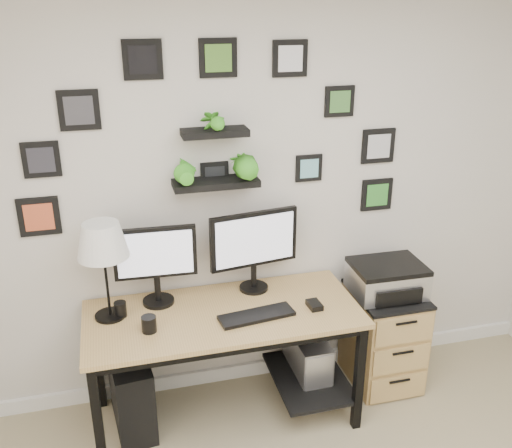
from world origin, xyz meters
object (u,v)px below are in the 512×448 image
object	(u,v)px
file_cabinet	(383,337)
table_lamp	(102,243)
monitor_right	(254,245)
desk	(228,326)
mug	(149,324)
pc_tower_black	(131,391)
printer	(387,279)
pc_tower_grey	(307,364)
monitor_left	(156,260)

from	to	relation	value
file_cabinet	table_lamp	bearing A→B (deg)	179.26
monitor_right	file_cabinet	xyz separation A→B (m)	(0.86, -0.13, -0.72)
desk	file_cabinet	world-z (taller)	desk
monitor_right	mug	world-z (taller)	monitor_right
monitor_right	pc_tower_black	size ratio (longest dim) A/B	1.15
printer	file_cabinet	bearing A→B (deg)	-13.26
table_lamp	printer	bearing A→B (deg)	-0.65
pc_tower_grey	file_cabinet	xyz separation A→B (m)	(0.54, 0.01, 0.11)
pc_tower_black	table_lamp	bearing A→B (deg)	142.86
mug	printer	size ratio (longest dim) A/B	0.20
pc_tower_black	file_cabinet	bearing A→B (deg)	-5.06
pc_tower_grey	mug	bearing A→B (deg)	-169.90
mug	file_cabinet	world-z (taller)	mug
desk	table_lamp	size ratio (longest dim) A/B	2.76
monitor_left	pc_tower_black	size ratio (longest dim) A/B	1.01
printer	desk	bearing A→B (deg)	-176.71
monitor_left	mug	distance (m)	0.39
monitor_right	pc_tower_grey	distance (m)	0.91
mug	pc_tower_grey	world-z (taller)	mug
desk	pc_tower_black	size ratio (longest dim) A/B	3.30
pc_tower_black	desk	bearing A→B (deg)	-9.25
mug	file_cabinet	xyz separation A→B (m)	(1.54, 0.19, -0.46)
monitor_left	printer	distance (m)	1.48
table_lamp	pc_tower_black	xyz separation A→B (m)	(0.07, -0.04, -0.97)
monitor_left	table_lamp	bearing A→B (deg)	-163.57
pc_tower_grey	pc_tower_black	bearing A→B (deg)	-179.53
desk	printer	distance (m)	1.07
pc_tower_black	printer	size ratio (longest dim) A/B	1.06
mug	pc_tower_black	bearing A→B (deg)	127.74
desk	monitor_right	size ratio (longest dim) A/B	2.88
monitor_right	printer	distance (m)	0.91
monitor_right	mug	distance (m)	0.79
file_cabinet	printer	bearing A→B (deg)	166.74
monitor_left	printer	size ratio (longest dim) A/B	1.07
desk	monitor_left	world-z (taller)	monitor_left
monitor_left	pc_tower_black	bearing A→B (deg)	-148.63
mug	pc_tower_grey	xyz separation A→B (m)	(1.00, 0.18, -0.57)
table_lamp	pc_tower_black	size ratio (longest dim) A/B	1.19
monitor_left	mug	bearing A→B (deg)	-105.07
monitor_right	file_cabinet	size ratio (longest dim) A/B	0.83
monitor_right	table_lamp	xyz separation A→B (m)	(-0.88, -0.10, 0.16)
table_lamp	pc_tower_black	distance (m)	0.98
pc_tower_black	printer	distance (m)	1.74
monitor_left	pc_tower_black	distance (m)	0.83
table_lamp	printer	distance (m)	1.79
mug	file_cabinet	bearing A→B (deg)	7.06
printer	monitor_left	bearing A→B (deg)	175.92
table_lamp	pc_tower_grey	size ratio (longest dim) A/B	1.29
file_cabinet	desk	bearing A→B (deg)	-176.89
desk	mug	size ratio (longest dim) A/B	17.40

